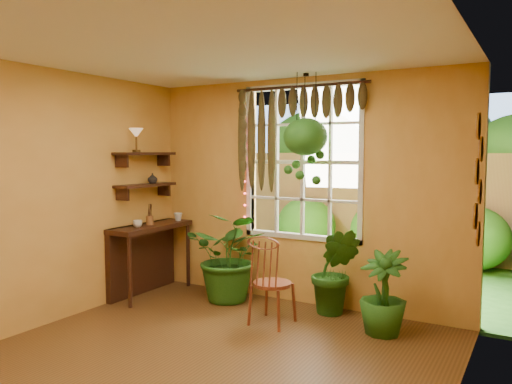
% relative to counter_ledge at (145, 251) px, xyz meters
% --- Properties ---
extents(floor, '(4.50, 4.50, 0.00)m').
position_rel_counter_ledge_xyz_m(floor, '(1.91, -1.60, -0.55)').
color(floor, brown).
rests_on(floor, ground).
extents(ceiling, '(4.50, 4.50, 0.00)m').
position_rel_counter_ledge_xyz_m(ceiling, '(1.91, -1.60, 2.15)').
color(ceiling, white).
rests_on(ceiling, wall_back).
extents(wall_back, '(4.00, 0.00, 4.00)m').
position_rel_counter_ledge_xyz_m(wall_back, '(1.91, 0.65, 0.80)').
color(wall_back, gold).
rests_on(wall_back, floor).
extents(wall_left, '(0.00, 4.50, 4.50)m').
position_rel_counter_ledge_xyz_m(wall_left, '(-0.09, -1.60, 0.80)').
color(wall_left, gold).
rests_on(wall_left, floor).
extents(wall_right, '(0.00, 4.50, 4.50)m').
position_rel_counter_ledge_xyz_m(wall_right, '(3.91, -1.60, 0.80)').
color(wall_right, gold).
rests_on(wall_right, floor).
extents(window, '(1.52, 0.10, 1.86)m').
position_rel_counter_ledge_xyz_m(window, '(1.91, 0.68, 1.15)').
color(window, silver).
rests_on(window, wall_back).
extents(valance_vine, '(1.70, 0.12, 1.10)m').
position_rel_counter_ledge_xyz_m(valance_vine, '(1.82, 0.56, 1.73)').
color(valance_vine, '#33180D').
rests_on(valance_vine, window).
extents(string_lights, '(0.03, 0.03, 1.54)m').
position_rel_counter_ledge_xyz_m(string_lights, '(1.15, 0.59, 1.20)').
color(string_lights, '#FF2633').
rests_on(string_lights, window).
extents(wall_plates, '(0.04, 0.32, 1.10)m').
position_rel_counter_ledge_xyz_m(wall_plates, '(3.89, 0.19, 1.00)').
color(wall_plates, '#F7E4CA').
rests_on(wall_plates, wall_right).
extents(counter_ledge, '(0.40, 1.20, 0.90)m').
position_rel_counter_ledge_xyz_m(counter_ledge, '(0.00, 0.00, 0.00)').
color(counter_ledge, '#33180D').
rests_on(counter_ledge, floor).
extents(shelf_lower, '(0.25, 0.90, 0.04)m').
position_rel_counter_ledge_xyz_m(shelf_lower, '(0.03, 0.00, 0.85)').
color(shelf_lower, '#33180D').
rests_on(shelf_lower, wall_left).
extents(shelf_upper, '(0.25, 0.90, 0.04)m').
position_rel_counter_ledge_xyz_m(shelf_upper, '(0.03, 0.00, 1.25)').
color(shelf_upper, '#33180D').
rests_on(shelf_upper, wall_left).
extents(backyard, '(14.00, 10.00, 12.00)m').
position_rel_counter_ledge_xyz_m(backyard, '(2.15, 5.27, 0.73)').
color(backyard, '#1D5017').
rests_on(backyard, ground).
extents(windsor_chair, '(0.42, 0.45, 1.10)m').
position_rel_counter_ledge_xyz_m(windsor_chair, '(1.97, -0.22, -0.23)').
color(windsor_chair, maroon).
rests_on(windsor_chair, floor).
extents(potted_plant_left, '(1.12, 1.01, 1.11)m').
position_rel_counter_ledge_xyz_m(potted_plant_left, '(1.15, 0.27, 0.00)').
color(potted_plant_left, '#184C14').
rests_on(potted_plant_left, floor).
extents(potted_plant_mid, '(0.61, 0.53, 0.98)m').
position_rel_counter_ledge_xyz_m(potted_plant_mid, '(2.43, 0.43, -0.06)').
color(potted_plant_mid, '#184C14').
rests_on(potted_plant_mid, floor).
extents(potted_plant_right, '(0.54, 0.54, 0.84)m').
position_rel_counter_ledge_xyz_m(potted_plant_right, '(3.07, 0.09, -0.13)').
color(potted_plant_right, '#184C14').
rests_on(potted_plant_right, floor).
extents(hanging_basket, '(0.50, 0.50, 1.26)m').
position_rel_counter_ledge_xyz_m(hanging_basket, '(2.07, 0.39, 1.40)').
color(hanging_basket, black).
rests_on(hanging_basket, ceiling).
extents(cup_a, '(0.14, 0.14, 0.09)m').
position_rel_counter_ledge_xyz_m(cup_a, '(0.13, -0.26, 0.39)').
color(cup_a, silver).
rests_on(cup_a, counter_ledge).
extents(cup_b, '(0.14, 0.14, 0.11)m').
position_rel_counter_ledge_xyz_m(cup_b, '(0.19, 0.45, 0.40)').
color(cup_b, beige).
rests_on(cup_b, counter_ledge).
extents(brush_jar, '(0.09, 0.09, 0.34)m').
position_rel_counter_ledge_xyz_m(brush_jar, '(0.11, -0.02, 0.48)').
color(brush_jar, brown).
rests_on(brush_jar, counter_ledge).
extents(shelf_vase, '(0.14, 0.14, 0.13)m').
position_rel_counter_ledge_xyz_m(shelf_vase, '(0.04, 0.12, 0.93)').
color(shelf_vase, '#B2AD99').
rests_on(shelf_vase, shelf_lower).
extents(tiffany_lamp, '(0.18, 0.18, 0.30)m').
position_rel_counter_ledge_xyz_m(tiffany_lamp, '(0.05, -0.17, 1.48)').
color(tiffany_lamp, brown).
rests_on(tiffany_lamp, shelf_upper).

